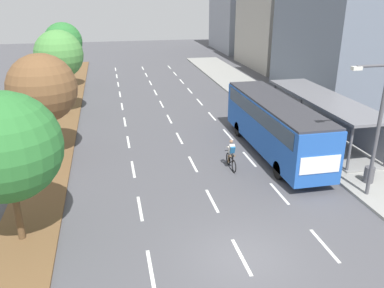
# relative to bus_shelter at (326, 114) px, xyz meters

# --- Properties ---
(ground_plane) EXTENTS (140.00, 140.00, 0.00)m
(ground_plane) POSITION_rel_bus_shelter_xyz_m (-9.53, -11.10, -1.87)
(ground_plane) COLOR #4C4C51
(median_strip) EXTENTS (2.60, 52.00, 0.12)m
(median_strip) POSITION_rel_bus_shelter_xyz_m (-17.83, 8.90, -1.81)
(median_strip) COLOR brown
(median_strip) RESTS_ON ground
(sidewalk_right) EXTENTS (4.50, 52.00, 0.15)m
(sidewalk_right) POSITION_rel_bus_shelter_xyz_m (-0.28, 8.90, -1.79)
(sidewalk_right) COLOR gray
(sidewalk_right) RESTS_ON ground
(lane_divider_left) EXTENTS (0.14, 46.80, 0.01)m
(lane_divider_left) POSITION_rel_bus_shelter_xyz_m (-13.03, 6.80, -1.86)
(lane_divider_left) COLOR white
(lane_divider_left) RESTS_ON ground
(lane_divider_center) EXTENTS (0.14, 46.80, 0.01)m
(lane_divider_center) POSITION_rel_bus_shelter_xyz_m (-9.53, 6.80, -1.86)
(lane_divider_center) COLOR white
(lane_divider_center) RESTS_ON ground
(lane_divider_right) EXTENTS (0.14, 46.80, 0.01)m
(lane_divider_right) POSITION_rel_bus_shelter_xyz_m (-6.03, 6.80, -1.86)
(lane_divider_right) COLOR white
(lane_divider_right) RESTS_ON ground
(bus_shelter) EXTENTS (2.90, 11.33, 2.86)m
(bus_shelter) POSITION_rel_bus_shelter_xyz_m (0.00, 0.00, 0.00)
(bus_shelter) COLOR gray
(bus_shelter) RESTS_ON sidewalk_right
(bus) EXTENTS (2.54, 11.29, 3.37)m
(bus) POSITION_rel_bus_shelter_xyz_m (-4.28, -1.46, 0.20)
(bus) COLOR #2356B2
(bus) RESTS_ON ground
(cyclist) EXTENTS (0.46, 1.82, 1.71)m
(cyclist) POSITION_rel_bus_shelter_xyz_m (-7.51, -3.14, -1.08)
(cyclist) COLOR black
(cyclist) RESTS_ON ground
(median_tree_nearest) EXTENTS (4.20, 4.20, 6.10)m
(median_tree_nearest) POSITION_rel_bus_shelter_xyz_m (-17.96, -8.11, 2.25)
(median_tree_nearest) COLOR brown
(median_tree_nearest) RESTS_ON median_strip
(median_tree_second) EXTENTS (3.97, 3.97, 6.16)m
(median_tree_second) POSITION_rel_bus_shelter_xyz_m (-17.79, 0.73, 2.42)
(median_tree_second) COLOR brown
(median_tree_second) RESTS_ON median_strip
(median_tree_third) EXTENTS (3.73, 3.73, 6.64)m
(median_tree_third) POSITION_rel_bus_shelter_xyz_m (-17.64, 9.58, 3.02)
(median_tree_third) COLOR brown
(median_tree_third) RESTS_ON median_strip
(median_tree_fourth) EXTENTS (3.65, 3.65, 6.56)m
(median_tree_fourth) POSITION_rel_bus_shelter_xyz_m (-18.06, 18.43, 2.97)
(median_tree_fourth) COLOR brown
(median_tree_fourth) RESTS_ON median_strip
(streetlight) EXTENTS (1.91, 0.24, 6.50)m
(streetlight) POSITION_rel_bus_shelter_xyz_m (-2.11, -7.74, 2.02)
(streetlight) COLOR #4C4C51
(streetlight) RESTS_ON sidewalk_right
(trash_bin) EXTENTS (0.52, 0.52, 0.85)m
(trash_bin) POSITION_rel_bus_shelter_xyz_m (-1.08, -6.60, -1.29)
(trash_bin) COLOR #4C4C51
(trash_bin) RESTS_ON sidewalk_right
(building_near_right) EXTENTS (10.78, 13.12, 13.87)m
(building_near_right) POSITION_rel_bus_shelter_xyz_m (8.74, 11.15, 5.07)
(building_near_right) COLOR slate
(building_near_right) RESTS_ON ground
(building_mid_right) EXTENTS (11.00, 12.48, 12.98)m
(building_mid_right) POSITION_rel_bus_shelter_xyz_m (9.63, 26.72, 4.62)
(building_mid_right) COLOR #A39E93
(building_mid_right) RESTS_ON ground
(building_far_right) EXTENTS (8.33, 14.99, 12.33)m
(building_far_right) POSITION_rel_bus_shelter_xyz_m (9.56, 33.29, 4.30)
(building_far_right) COLOR slate
(building_far_right) RESTS_ON ground
(building_tall_right) EXTENTS (6.50, 12.46, 13.25)m
(building_tall_right) POSITION_rel_bus_shelter_xyz_m (7.57, 42.47, 4.76)
(building_tall_right) COLOR #8E939E
(building_tall_right) RESTS_ON ground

